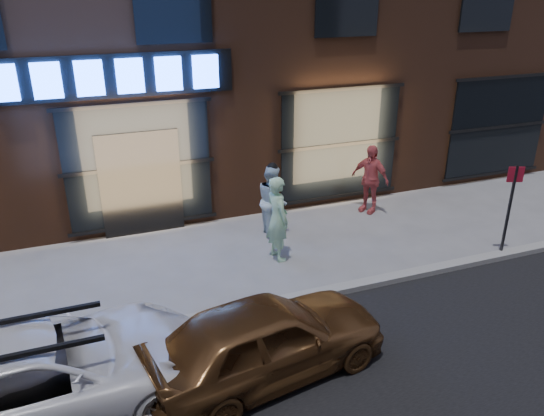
% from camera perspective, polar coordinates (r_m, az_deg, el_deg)
% --- Properties ---
extents(ground, '(90.00, 90.00, 0.00)m').
position_cam_1_polar(ground, '(9.38, -9.92, -12.39)').
color(ground, slate).
rests_on(ground, ground).
extents(curb, '(60.00, 0.25, 0.12)m').
position_cam_1_polar(curb, '(9.34, -9.95, -12.09)').
color(curb, gray).
rests_on(curb, ground).
extents(man_bowtie, '(0.52, 0.72, 1.82)m').
position_cam_1_polar(man_bowtie, '(10.89, 0.60, -1.14)').
color(man_bowtie, '#BDF8C6').
rests_on(man_bowtie, ground).
extents(man_cap, '(0.71, 0.86, 1.64)m').
position_cam_1_polar(man_cap, '(12.04, 0.04, 0.86)').
color(man_cap, white).
rests_on(man_cap, ground).
extents(passerby, '(0.87, 1.10, 1.74)m').
position_cam_1_polar(passerby, '(13.42, 10.48, 3.10)').
color(passerby, '#D25657').
rests_on(passerby, ground).
extents(white_suv, '(4.66, 2.42, 1.25)m').
position_cam_1_polar(white_suv, '(7.92, -23.14, -16.16)').
color(white_suv, white).
rests_on(white_suv, ground).
extents(gold_sedan, '(3.88, 2.09, 1.25)m').
position_cam_1_polar(gold_sedan, '(7.93, -0.71, -13.88)').
color(gold_sedan, brown).
rests_on(gold_sedan, ground).
extents(sign_post, '(0.31, 0.14, 2.02)m').
position_cam_1_polar(sign_post, '(11.92, 24.25, 0.52)').
color(sign_post, '#262628').
rests_on(sign_post, ground).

